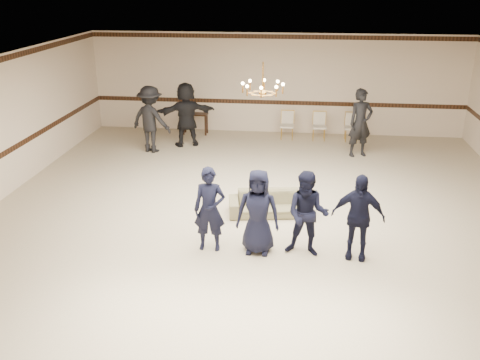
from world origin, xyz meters
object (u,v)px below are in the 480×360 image
object	(u,v)px
adult_left	(151,119)
adult_right	(360,123)
banquet_chair_left	(287,125)
console_table	(195,124)
boy_b	(258,212)
boy_d	(358,217)
banquet_chair_right	(351,127)
banquet_chair_mid	(319,126)
chandelier	(263,78)
boy_a	(210,209)
settee	(269,203)
adult_mid	(186,114)
boy_c	(307,214)

from	to	relation	value
adult_left	adult_right	bearing A→B (deg)	-157.38
adult_left	banquet_chair_left	size ratio (longest dim) A/B	2.23
adult_left	console_table	distance (m)	2.24
boy_b	boy_d	size ratio (longest dim) A/B	1.00
banquet_chair_right	adult_right	bearing A→B (deg)	-84.67
banquet_chair_mid	boy_b	bearing A→B (deg)	-104.40
adult_left	banquet_chair_left	distance (m)	4.31
chandelier	banquet_chair_mid	world-z (taller)	chandelier
boy_a	adult_right	bearing A→B (deg)	59.58
settee	banquet_chair_right	bearing A→B (deg)	60.24
adult_right	banquet_chair_left	distance (m)	2.60
adult_mid	adult_right	size ratio (longest dim) A/B	1.00
adult_mid	adult_right	bearing A→B (deg)	153.93
chandelier	console_table	xyz separation A→B (m)	(-2.59, 5.46, -2.53)
boy_c	adult_mid	distance (m)	7.31
boy_c	adult_left	world-z (taller)	adult_left
adult_right	console_table	size ratio (longest dim) A/B	2.36
settee	banquet_chair_mid	size ratio (longest dim) A/B	1.98
banquet_chair_right	adult_mid	bearing A→B (deg)	-166.59
boy_b	adult_right	size ratio (longest dim) A/B	0.84
boy_b	adult_mid	world-z (taller)	adult_mid
boy_b	console_table	size ratio (longest dim) A/B	1.97
chandelier	boy_c	size ratio (longest dim) A/B	0.58
adult_left	boy_c	bearing A→B (deg)	148.24
banquet_chair_right	console_table	distance (m)	5.00
settee	console_table	bearing A→B (deg)	106.48
settee	chandelier	bearing A→B (deg)	104.60
boy_c	console_table	world-z (taller)	boy_c
settee	adult_left	xyz separation A→B (m)	(-3.70, 3.99, 0.72)
banquet_chair_mid	console_table	xyz separation A→B (m)	(-4.00, 0.20, -0.09)
chandelier	banquet_chair_left	world-z (taller)	chandelier
adult_right	banquet_chair_mid	distance (m)	1.89
banquet_chair_left	banquet_chair_right	distance (m)	2.00
boy_d	adult_left	world-z (taller)	adult_left
boy_b	banquet_chair_left	xyz separation A→B (m)	(0.30, 7.41, -0.38)
chandelier	banquet_chair_right	distance (m)	6.28
settee	console_table	size ratio (longest dim) A/B	2.09
adult_right	adult_mid	bearing A→B (deg)	153.52
boy_d	banquet_chair_right	size ratio (longest dim) A/B	1.87
banquet_chair_left	banquet_chair_right	size ratio (longest dim) A/B	1.00
adult_mid	console_table	xyz separation A→B (m)	(0.01, 1.25, -0.62)
adult_left	banquet_chair_right	world-z (taller)	adult_left
boy_c	adult_right	size ratio (longest dim) A/B	0.84
chandelier	boy_b	size ratio (longest dim) A/B	0.58
settee	adult_left	size ratio (longest dim) A/B	0.89
boy_d	boy_c	bearing A→B (deg)	-172.02
adult_right	banquet_chair_mid	xyz separation A→B (m)	(-1.09, 1.45, -0.54)
boy_b	adult_right	bearing A→B (deg)	70.57
adult_left	adult_right	world-z (taller)	same
chandelier	console_table	world-z (taller)	chandelier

